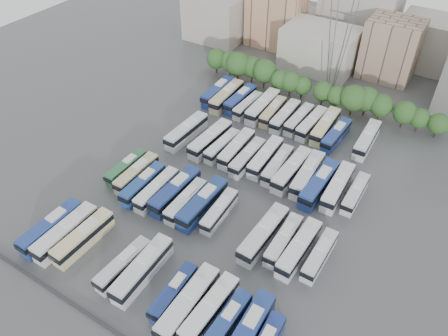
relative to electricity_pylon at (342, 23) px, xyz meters
The scene contains 51 objects.
ground 53.41m from the electricity_pylon, 92.29° to the right, with size 220.00×220.00×0.00m, color #424447.
parapet 85.04m from the electricity_pylon, 91.38° to the right, with size 56.00×0.50×0.50m, color #2D2D30.
tree_line 16.79m from the electricity_pylon, 116.58° to the right, with size 64.88×7.86×8.34m.
city_buildings 26.15m from the electricity_pylon, 113.40° to the left, with size 102.00×35.00×20.00m.
electricity_pylon is the anchor object (origin of this frame).
bus_r0_s0 80.04m from the electricity_pylon, 107.33° to the right, with size 2.89×13.00×4.07m.
bus_r0_s1 78.68m from the electricity_pylon, 105.19° to the right, with size 2.94×13.34×4.18m.
bus_r0_s2 77.02m from the electricity_pylon, 102.94° to the right, with size 2.98×12.71×3.97m.
bus_r0_s5 76.15m from the electricity_pylon, 95.45° to the right, with size 3.02×11.44×3.56m.
bus_r0_s6 75.05m from the electricity_pylon, 92.84° to the right, with size 3.39×13.50×4.21m.
bus_r0_s8 75.72m from the electricity_pylon, 87.58° to the right, with size 2.80×10.88×3.39m.
bus_r0_s9 76.38m from the electricity_pylon, 85.12° to the right, with size 3.12×13.69×4.29m.
bus_r0_s10 75.87m from the electricity_pylon, 82.55° to the right, with size 3.20×12.74×3.97m.
bus_r0_s11 76.98m from the electricity_pylon, 80.15° to the right, with size 2.70×11.48×3.59m.
bus_r0_s12 77.17m from the electricity_pylon, 77.52° to the right, with size 3.37×13.28×4.14m.
bus_r1_s0 62.05m from the electricity_pylon, 113.05° to the right, with size 2.39×10.78×3.38m.
bus_r1_s1 61.23m from the electricity_pylon, 110.07° to the right, with size 2.73×11.77×3.68m.
bus_r1_s2 61.90m from the electricity_pylon, 106.55° to the right, with size 2.76×11.92×3.73m.
bus_r1_s3 60.91m from the electricity_pylon, 103.48° to the right, with size 2.81×11.89×3.72m.
bus_r1_s4 58.77m from the electricity_pylon, 100.46° to the right, with size 3.22×13.33×4.16m.
bus_r1_s5 59.33m from the electricity_pylon, 97.05° to the right, with size 2.65×11.50×3.60m.
bus_r1_s6 58.01m from the electricity_pylon, 93.93° to the right, with size 3.11×13.45×4.21m.
bus_r1_s7 57.71m from the electricity_pylon, 90.30° to the right, with size 2.87×10.90×3.39m.
bus_r1_s10 59.28m from the electricity_pylon, 80.37° to the right, with size 3.43×13.66×4.26m.
bus_r1_s11 59.23m from the electricity_pylon, 76.73° to the right, with size 2.75×11.57×3.61m.
bus_r1_s12 60.26m from the electricity_pylon, 73.86° to the right, with size 3.15×12.86×4.01m.
bus_r1_s13 60.73m from the electricity_pylon, 70.37° to the right, with size 2.46×10.96×3.44m.
bus_r2_s1 46.15m from the electricity_pylon, 117.75° to the right, with size 3.22×13.23×4.13m.
bus_r2_s3 43.53m from the electricity_pylon, 109.89° to the right, with size 3.45×13.44×4.18m.
bus_r2_s4 42.99m from the electricity_pylon, 105.15° to the right, with size 2.91×11.24×3.50m.
bus_r2_s5 41.64m from the electricity_pylon, 100.66° to the right, with size 3.17×12.62×3.93m.
bus_r2_s6 42.42m from the electricity_pylon, 95.27° to the right, with size 2.65×11.96×3.75m.
bus_r2_s7 40.42m from the electricity_pylon, 90.52° to the right, with size 3.11×12.62×3.94m.
bus_r2_s8 41.38m from the electricity_pylon, 85.39° to the right, with size 3.10×11.82×3.67m.
bus_r2_s9 41.73m from the electricity_pylon, 80.53° to the right, with size 3.36×13.43×4.18m.
bus_r2_s10 42.02m from the electricity_pylon, 75.55° to the right, with size 3.55×13.37×4.16m.
bus_r2_s11 44.07m from the electricity_pylon, 71.78° to the right, with size 3.38×13.67×4.26m.
bus_r2_s12 44.13m from the electricity_pylon, 66.74° to the right, with size 3.27×13.14×4.10m.
bus_r2_s13 45.34m from the electricity_pylon, 62.11° to the right, with size 2.47×10.89×3.41m.
bus_r3_s0 34.69m from the electricity_pylon, 140.30° to the right, with size 3.25×13.06×4.07m.
bus_r3_s1 33.13m from the electricity_pylon, 134.98° to the right, with size 3.42×13.47×4.20m.
bus_r3_s2 30.61m from the electricity_pylon, 130.79° to the right, with size 2.88×12.31×3.85m.
bus_r3_s3 30.10m from the electricity_pylon, 123.49° to the right, with size 2.81×11.08×3.45m.
bus_r3_s4 27.65m from the electricity_pylon, 117.26° to the right, with size 3.20×13.69×4.28m.
bus_r3_s5 27.11m from the electricity_pylon, 109.66° to the right, with size 3.08×11.55×3.59m.
bus_r3_s6 26.64m from the electricity_pylon, 100.12° to the right, with size 2.80×12.32×3.86m.
bus_r3_s7 25.94m from the electricity_pylon, 90.81° to the right, with size 2.90×11.73×3.66m.
bus_r3_s8 26.13m from the electricity_pylon, 81.38° to the right, with size 3.27×12.34×3.83m.
bus_r3_s9 26.26m from the electricity_pylon, 72.16° to the right, with size 3.20×13.16×4.11m.
bus_r3_s10 28.60m from the electricity_pylon, 65.67° to the right, with size 3.18×12.00×3.73m.
bus_r3_s12 30.04m from the electricity_pylon, 50.04° to the right, with size 3.13×12.88×4.02m.
Camera 1 is at (32.44, -52.65, 60.49)m, focal length 35.00 mm.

